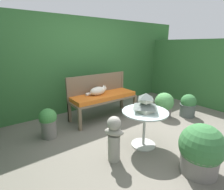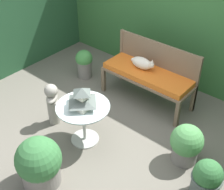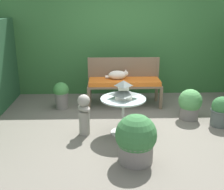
{
  "view_description": "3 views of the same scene",
  "coord_description": "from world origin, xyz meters",
  "px_view_note": "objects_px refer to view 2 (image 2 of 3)",
  "views": [
    {
      "loc": [
        -2.17,
        -2.05,
        1.64
      ],
      "look_at": [
        -0.24,
        0.54,
        0.7
      ],
      "focal_mm": 28.0,
      "sensor_mm": 36.0,
      "label": 1
    },
    {
      "loc": [
        2.23,
        -2.53,
        3.2
      ],
      "look_at": [
        -0.23,
        0.36,
        0.43
      ],
      "focal_mm": 50.0,
      "sensor_mm": 36.0,
      "label": 2
    },
    {
      "loc": [
        -0.51,
        -4.55,
        2.06
      ],
      "look_at": [
        -0.36,
        0.25,
        0.5
      ],
      "focal_mm": 45.0,
      "sensor_mm": 36.0,
      "label": 3
    }
  ],
  "objects_px": {
    "potted_plant_bench_right": "(186,144)",
    "potted_plant_path_edge": "(84,63)",
    "garden_bench": "(147,76)",
    "cat": "(142,63)",
    "potted_plant_hedge_corner": "(39,163)",
    "pagoda_birdhouse": "(82,99)",
    "garden_bust": "(53,102)",
    "potted_plant_table_far": "(207,179)",
    "patio_table": "(83,114)"
  },
  "relations": [
    {
      "from": "cat",
      "to": "potted_plant_bench_right",
      "type": "distance_m",
      "value": 1.57
    },
    {
      "from": "cat",
      "to": "potted_plant_path_edge",
      "type": "bearing_deg",
      "value": -172.13
    },
    {
      "from": "pagoda_birdhouse",
      "to": "potted_plant_path_edge",
      "type": "xyz_separation_m",
      "value": [
        -1.18,
        1.21,
        -0.44
      ]
    },
    {
      "from": "potted_plant_hedge_corner",
      "to": "potted_plant_bench_right",
      "type": "distance_m",
      "value": 1.88
    },
    {
      "from": "pagoda_birdhouse",
      "to": "potted_plant_path_edge",
      "type": "bearing_deg",
      "value": 134.28
    },
    {
      "from": "potted_plant_hedge_corner",
      "to": "potted_plant_path_edge",
      "type": "relative_size",
      "value": 1.24
    },
    {
      "from": "garden_bench",
      "to": "potted_plant_hedge_corner",
      "type": "xyz_separation_m",
      "value": [
        -0.0,
        -2.24,
        -0.15
      ]
    },
    {
      "from": "garden_bench",
      "to": "potted_plant_table_far",
      "type": "height_order",
      "value": "garden_bench"
    },
    {
      "from": "garden_bench",
      "to": "cat",
      "type": "distance_m",
      "value": 0.22
    },
    {
      "from": "garden_bust",
      "to": "cat",
      "type": "bearing_deg",
      "value": 121.63
    },
    {
      "from": "pagoda_birdhouse",
      "to": "potted_plant_table_far",
      "type": "relative_size",
      "value": 0.67
    },
    {
      "from": "cat",
      "to": "potted_plant_bench_right",
      "type": "xyz_separation_m",
      "value": [
        1.31,
        -0.8,
        -0.37
      ]
    },
    {
      "from": "cat",
      "to": "pagoda_birdhouse",
      "type": "bearing_deg",
      "value": -89.79
    },
    {
      "from": "garden_bench",
      "to": "potted_plant_table_far",
      "type": "distance_m",
      "value": 1.98
    },
    {
      "from": "cat",
      "to": "pagoda_birdhouse",
      "type": "height_order",
      "value": "pagoda_birdhouse"
    },
    {
      "from": "potted_plant_bench_right",
      "to": "potted_plant_table_far",
      "type": "bearing_deg",
      "value": -35.96
    },
    {
      "from": "patio_table",
      "to": "pagoda_birdhouse",
      "type": "height_order",
      "value": "pagoda_birdhouse"
    },
    {
      "from": "garden_bench",
      "to": "potted_plant_table_far",
      "type": "xyz_separation_m",
      "value": [
        1.63,
        -1.1,
        -0.22
      ]
    },
    {
      "from": "garden_bust",
      "to": "potted_plant_bench_right",
      "type": "relative_size",
      "value": 1.21
    },
    {
      "from": "patio_table",
      "to": "potted_plant_path_edge",
      "type": "xyz_separation_m",
      "value": [
        -1.18,
        1.21,
        -0.19
      ]
    },
    {
      "from": "cat",
      "to": "potted_plant_hedge_corner",
      "type": "relative_size",
      "value": 0.71
    },
    {
      "from": "potted_plant_hedge_corner",
      "to": "pagoda_birdhouse",
      "type": "bearing_deg",
      "value": 97.31
    },
    {
      "from": "potted_plant_bench_right",
      "to": "potted_plant_path_edge",
      "type": "bearing_deg",
      "value": 165.75
    },
    {
      "from": "cat",
      "to": "garden_bust",
      "type": "bearing_deg",
      "value": -114.29
    },
    {
      "from": "garden_bust",
      "to": "potted_plant_path_edge",
      "type": "height_order",
      "value": "garden_bust"
    },
    {
      "from": "cat",
      "to": "pagoda_birdhouse",
      "type": "xyz_separation_m",
      "value": [
        0.02,
        -1.38,
        0.08
      ]
    },
    {
      "from": "patio_table",
      "to": "potted_plant_table_far",
      "type": "bearing_deg",
      "value": 8.26
    },
    {
      "from": "cat",
      "to": "garden_bust",
      "type": "xyz_separation_m",
      "value": [
        -0.62,
        -1.4,
        -0.28
      ]
    },
    {
      "from": "pagoda_birdhouse",
      "to": "potted_plant_bench_right",
      "type": "relative_size",
      "value": 0.63
    },
    {
      "from": "potted_plant_hedge_corner",
      "to": "garden_bench",
      "type": "bearing_deg",
      "value": 89.88
    },
    {
      "from": "potted_plant_bench_right",
      "to": "patio_table",
      "type": "bearing_deg",
      "value": -155.57
    },
    {
      "from": "potted_plant_hedge_corner",
      "to": "potted_plant_bench_right",
      "type": "xyz_separation_m",
      "value": [
        1.17,
        1.47,
        -0.04
      ]
    },
    {
      "from": "garden_bust",
      "to": "potted_plant_bench_right",
      "type": "bearing_deg",
      "value": 72.73
    },
    {
      "from": "garden_bust",
      "to": "potted_plant_bench_right",
      "type": "xyz_separation_m",
      "value": [
        1.92,
        0.6,
        -0.08
      ]
    },
    {
      "from": "garden_bust",
      "to": "potted_plant_hedge_corner",
      "type": "height_order",
      "value": "garden_bust"
    },
    {
      "from": "garden_bust",
      "to": "potted_plant_hedge_corner",
      "type": "relative_size",
      "value": 1.01
    },
    {
      "from": "garden_bench",
      "to": "potted_plant_path_edge",
      "type": "xyz_separation_m",
      "value": [
        -1.3,
        -0.14,
        -0.18
      ]
    },
    {
      "from": "cat",
      "to": "potted_plant_bench_right",
      "type": "relative_size",
      "value": 0.84
    },
    {
      "from": "potted_plant_hedge_corner",
      "to": "potted_plant_path_edge",
      "type": "xyz_separation_m",
      "value": [
        -1.3,
        2.09,
        -0.03
      ]
    },
    {
      "from": "patio_table",
      "to": "potted_plant_hedge_corner",
      "type": "xyz_separation_m",
      "value": [
        0.11,
        -0.88,
        -0.16
      ]
    },
    {
      "from": "potted_plant_path_edge",
      "to": "potted_plant_bench_right",
      "type": "distance_m",
      "value": 2.55
    },
    {
      "from": "patio_table",
      "to": "potted_plant_bench_right",
      "type": "xyz_separation_m",
      "value": [
        1.29,
        0.58,
        -0.19
      ]
    },
    {
      "from": "patio_table",
      "to": "potted_plant_bench_right",
      "type": "relative_size",
      "value": 1.3
    },
    {
      "from": "potted_plant_bench_right",
      "to": "potted_plant_table_far",
      "type": "distance_m",
      "value": 0.57
    },
    {
      "from": "cat",
      "to": "patio_table",
      "type": "height_order",
      "value": "cat"
    },
    {
      "from": "garden_bust",
      "to": "patio_table",
      "type": "bearing_deg",
      "value": 56.85
    },
    {
      "from": "pagoda_birdhouse",
      "to": "potted_plant_hedge_corner",
      "type": "relative_size",
      "value": 0.53
    },
    {
      "from": "potted_plant_path_edge",
      "to": "garden_bench",
      "type": "bearing_deg",
      "value": 6.24
    },
    {
      "from": "potted_plant_path_edge",
      "to": "potted_plant_bench_right",
      "type": "xyz_separation_m",
      "value": [
        2.47,
        -0.63,
        -0.01
      ]
    },
    {
      "from": "garden_bench",
      "to": "cat",
      "type": "xyz_separation_m",
      "value": [
        -0.14,
        0.03,
        0.17
      ]
    }
  ]
}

